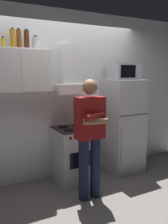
{
  "coord_description": "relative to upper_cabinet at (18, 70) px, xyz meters",
  "views": [
    {
      "loc": [
        -1.65,
        -3.09,
        1.73
      ],
      "look_at": [
        0.0,
        0.0,
        1.15
      ],
      "focal_mm": 38.88,
      "sensor_mm": 36.0,
      "label": 1
    }
  ],
  "objects": [
    {
      "name": "cooking_pot",
      "position": [
        0.93,
        -0.24,
        -0.82
      ],
      "size": [
        0.32,
        0.22,
        0.12
      ],
      "color": "#B7BABF",
      "rests_on": "stove_oven"
    },
    {
      "name": "microwave",
      "position": [
        1.75,
        -0.11,
        -0.01
      ],
      "size": [
        0.48,
        0.37,
        0.28
      ],
      "color": "#B7BABF",
      "rests_on": "refrigerator"
    },
    {
      "name": "refrigerator",
      "position": [
        1.75,
        -0.12,
        -0.95
      ],
      "size": [
        0.6,
        0.62,
        1.6
      ],
      "color": "silver",
      "rests_on": "ground_plane"
    },
    {
      "name": "bottle_canister_steel",
      "position": [
        0.26,
        -0.02,
        0.39
      ],
      "size": [
        0.09,
        0.09,
        0.19
      ],
      "color": "#B2B5BA",
      "rests_on": "upper_cabinet"
    },
    {
      "name": "upper_cabinet",
      "position": [
        0.0,
        0.0,
        0.0
      ],
      "size": [
        0.9,
        0.37,
        0.6
      ],
      "color": "white"
    },
    {
      "name": "bottle_beer_brown",
      "position": [
        0.04,
        0.04,
        0.43
      ],
      "size": [
        0.07,
        0.07,
        0.28
      ],
      "color": "brown",
      "rests_on": "upper_cabinet"
    },
    {
      "name": "bottle_rum_dark",
      "position": [
        0.15,
        0.03,
        0.43
      ],
      "size": [
        0.07,
        0.07,
        0.27
      ],
      "color": "#47230F",
      "rests_on": "upper_cabinet"
    },
    {
      "name": "range_hood",
      "position": [
        0.8,
        0.0,
        -0.15
      ],
      "size": [
        0.6,
        0.44,
        0.75
      ],
      "color": "white"
    },
    {
      "name": "bottle_spice_jar",
      "position": [
        -0.17,
        0.04,
        0.37
      ],
      "size": [
        0.06,
        0.06,
        0.15
      ],
      "color": "gold",
      "rests_on": "upper_cabinet"
    },
    {
      "name": "ground_plane",
      "position": [
        0.85,
        -0.37,
        -1.75
      ],
      "size": [
        7.0,
        7.0,
        0.0
      ],
      "primitive_type": "plane",
      "color": "slate"
    },
    {
      "name": "bottle_liquor_amber",
      "position": [
        -0.05,
        0.01,
        0.43
      ],
      "size": [
        0.07,
        0.07,
        0.27
      ],
      "color": "#B7721E",
      "rests_on": "upper_cabinet"
    },
    {
      "name": "stove_oven",
      "position": [
        0.8,
        -0.13,
        -1.32
      ],
      "size": [
        0.6,
        0.62,
        0.87
      ],
      "color": "silver",
      "rests_on": "ground_plane"
    },
    {
      "name": "person_standing",
      "position": [
        0.75,
        -0.73,
        -0.85
      ],
      "size": [
        0.38,
        0.33,
        1.64
      ],
      "color": "#192342",
      "rests_on": "ground_plane"
    },
    {
      "name": "back_wall_tiled",
      "position": [
        0.85,
        0.23,
        -0.4
      ],
      "size": [
        4.8,
        0.1,
        2.7
      ],
      "primitive_type": "cube",
      "color": "white",
      "rests_on": "ground_plane"
    }
  ]
}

